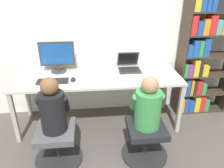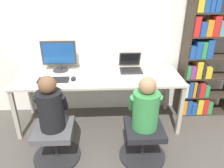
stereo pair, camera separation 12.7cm
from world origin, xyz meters
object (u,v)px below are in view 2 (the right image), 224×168
office_chair_right (143,141)px  desktop_monitor (59,56)px  office_chair_left (55,142)px  laptop (131,67)px  bookshelf (206,58)px  person_at_laptop (146,106)px  person_at_monitor (50,106)px  keyboard (53,80)px

office_chair_right → desktop_monitor: bearing=138.0°
desktop_monitor → office_chair_left: desktop_monitor is taller
office_chair_right → office_chair_left: bearing=178.1°
laptop → office_chair_left: laptop is taller
laptop → bookshelf: size_ratio=0.18×
laptop → office_chair_left: 1.41m
office_chair_left → bookshelf: (2.00, 0.86, 0.67)m
person_at_laptop → person_at_monitor: bearing=178.1°
laptop → office_chair_right: bearing=-86.9°
keyboard → person_at_monitor: (0.07, -0.56, -0.05)m
person_at_laptop → office_chair_right: bearing=-90.0°
office_chair_left → person_at_laptop: 1.10m
laptop → office_chair_left: (-0.95, -0.88, -0.56)m
person_at_monitor → desktop_monitor: bearing=92.1°
laptop → office_chair_right: size_ratio=0.62×
laptop → person_at_monitor: (-0.95, -0.87, -0.08)m
desktop_monitor → office_chair_left: bearing=-87.9°
laptop → office_chair_right: 1.07m
office_chair_left → person_at_laptop: person_at_laptop is taller
keyboard → person_at_monitor: bearing=-82.9°
office_chair_left → office_chair_right: size_ratio=1.00×
desktop_monitor → bookshelf: bearing=-1.1°
person_at_monitor → person_at_laptop: bearing=-1.9°
desktop_monitor → office_chair_right: bearing=-42.0°
office_chair_right → bookshelf: bearing=41.7°
person_at_monitor → person_at_laptop: size_ratio=1.03×
desktop_monitor → bookshelf: 2.04m
desktop_monitor → keyboard: 0.40m
desktop_monitor → office_chair_left: (0.03, -0.90, -0.72)m
person_at_laptop → bookshelf: (1.00, 0.89, 0.21)m
office_chair_right → person_at_laptop: person_at_laptop is taller
office_chair_right → person_at_monitor: size_ratio=0.88×
person_at_laptop → desktop_monitor: bearing=138.1°
person_at_monitor → keyboard: bearing=97.1°
person_at_monitor → bookshelf: (2.00, 0.86, 0.19)m
desktop_monitor → keyboard: (-0.04, -0.34, -0.20)m
laptop → office_chair_right: (0.05, -0.91, -0.56)m
laptop → keyboard: laptop is taller
desktop_monitor → keyboard: desktop_monitor is taller
office_chair_right → person_at_laptop: (0.00, 0.00, 0.46)m
keyboard → office_chair_left: keyboard is taller
keyboard → office_chair_right: bearing=-29.1°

